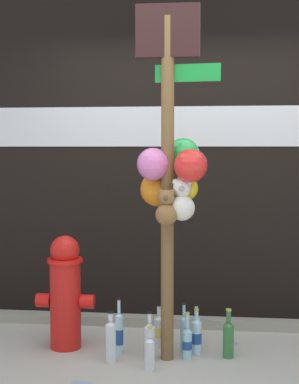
{
  "coord_description": "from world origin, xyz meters",
  "views": [
    {
      "loc": [
        0.24,
        -3.66,
        1.5
      ],
      "look_at": [
        -0.22,
        0.4,
        1.19
      ],
      "focal_mm": 54.75,
      "sensor_mm": 36.0,
      "label": 1
    }
  ],
  "objects_px": {
    "memorial_post": "(171,162)",
    "bottle_4": "(196,336)",
    "fire_hydrant": "(65,291)",
    "bottle_7": "(111,340)",
    "bottle_3": "(184,333)",
    "bottle_9": "(119,333)",
    "bottle_0": "(228,338)",
    "bottle_8": "(196,331)",
    "bottle_5": "(159,331)",
    "bottle_2": "(150,341)",
    "bottle_1": "(150,352)",
    "bottle_6": "(187,342)"
  },
  "relations": [
    {
      "from": "fire_hydrant",
      "to": "bottle_9",
      "type": "height_order",
      "value": "fire_hydrant"
    },
    {
      "from": "bottle_5",
      "to": "bottle_9",
      "type": "distance_m",
      "value": 0.32
    },
    {
      "from": "bottle_5",
      "to": "bottle_9",
      "type": "bearing_deg",
      "value": -148.9
    },
    {
      "from": "bottle_5",
      "to": "bottle_7",
      "type": "height_order",
      "value": "bottle_7"
    },
    {
      "from": "memorial_post",
      "to": "bottle_4",
      "type": "relative_size",
      "value": 7.39
    },
    {
      "from": "bottle_0",
      "to": "bottle_7",
      "type": "bearing_deg",
      "value": -166.48
    },
    {
      "from": "bottle_3",
      "to": "bottle_6",
      "type": "distance_m",
      "value": 0.14
    },
    {
      "from": "bottle_2",
      "to": "bottle_4",
      "type": "height_order",
      "value": "bottle_2"
    },
    {
      "from": "memorial_post",
      "to": "bottle_5",
      "type": "height_order",
      "value": "memorial_post"
    },
    {
      "from": "bottle_0",
      "to": "bottle_8",
      "type": "relative_size",
      "value": 1.06
    },
    {
      "from": "memorial_post",
      "to": "fire_hydrant",
      "type": "relative_size",
      "value": 2.91
    },
    {
      "from": "bottle_0",
      "to": "bottle_4",
      "type": "height_order",
      "value": "bottle_0"
    },
    {
      "from": "bottle_0",
      "to": "bottle_2",
      "type": "bearing_deg",
      "value": -167.94
    },
    {
      "from": "bottle_7",
      "to": "bottle_9",
      "type": "xyz_separation_m",
      "value": [
        0.03,
        0.18,
        -0.01
      ]
    },
    {
      "from": "bottle_0",
      "to": "bottle_9",
      "type": "height_order",
      "value": "bottle_9"
    },
    {
      "from": "bottle_3",
      "to": "bottle_4",
      "type": "height_order",
      "value": "bottle_3"
    },
    {
      "from": "bottle_0",
      "to": "bottle_9",
      "type": "xyz_separation_m",
      "value": [
        -0.79,
        -0.02,
        0.01
      ]
    },
    {
      "from": "fire_hydrant",
      "to": "bottle_4",
      "type": "xyz_separation_m",
      "value": [
        0.98,
        -0.03,
        -0.3
      ]
    },
    {
      "from": "bottle_2",
      "to": "bottle_5",
      "type": "bearing_deg",
      "value": 81.1
    },
    {
      "from": "fire_hydrant",
      "to": "bottle_7",
      "type": "height_order",
      "value": "fire_hydrant"
    },
    {
      "from": "bottle_4",
      "to": "bottle_9",
      "type": "distance_m",
      "value": 0.56
    },
    {
      "from": "bottle_6",
      "to": "bottle_0",
      "type": "bearing_deg",
      "value": 11.36
    },
    {
      "from": "memorial_post",
      "to": "bottle_9",
      "type": "height_order",
      "value": "memorial_post"
    },
    {
      "from": "bottle_2",
      "to": "bottle_1",
      "type": "bearing_deg",
      "value": -82.87
    },
    {
      "from": "bottle_1",
      "to": "bottle_7",
      "type": "height_order",
      "value": "bottle_7"
    },
    {
      "from": "fire_hydrant",
      "to": "bottle_9",
      "type": "relative_size",
      "value": 2.06
    },
    {
      "from": "memorial_post",
      "to": "bottle_6",
      "type": "height_order",
      "value": "memorial_post"
    },
    {
      "from": "bottle_5",
      "to": "bottle_3",
      "type": "bearing_deg",
      "value": -20.18
    },
    {
      "from": "bottle_4",
      "to": "bottle_5",
      "type": "bearing_deg",
      "value": 160.4
    },
    {
      "from": "bottle_4",
      "to": "bottle_8",
      "type": "distance_m",
      "value": 0.13
    },
    {
      "from": "bottle_4",
      "to": "bottle_1",
      "type": "bearing_deg",
      "value": -130.65
    },
    {
      "from": "bottle_3",
      "to": "bottle_7",
      "type": "distance_m",
      "value": 0.57
    },
    {
      "from": "bottle_1",
      "to": "memorial_post",
      "type": "bearing_deg",
      "value": 63.68
    },
    {
      "from": "bottle_3",
      "to": "bottle_7",
      "type": "bearing_deg",
      "value": -151.28
    },
    {
      "from": "bottle_9",
      "to": "bottle_0",
      "type": "bearing_deg",
      "value": 1.56
    },
    {
      "from": "bottle_5",
      "to": "bottle_4",
      "type": "bearing_deg",
      "value": -19.6
    },
    {
      "from": "bottle_0",
      "to": "memorial_post",
      "type": "bearing_deg",
      "value": -171.74
    },
    {
      "from": "bottle_2",
      "to": "bottle_3",
      "type": "xyz_separation_m",
      "value": [
        0.23,
        0.19,
        0.0
      ]
    },
    {
      "from": "bottle_0",
      "to": "bottle_2",
      "type": "distance_m",
      "value": 0.57
    },
    {
      "from": "fire_hydrant",
      "to": "bottle_6",
      "type": "distance_m",
      "value": 0.98
    },
    {
      "from": "memorial_post",
      "to": "bottle_3",
      "type": "relative_size",
      "value": 6.74
    },
    {
      "from": "bottle_3",
      "to": "bottle_1",
      "type": "bearing_deg",
      "value": -118.7
    },
    {
      "from": "memorial_post",
      "to": "bottle_0",
      "type": "relative_size",
      "value": 7.01
    },
    {
      "from": "bottle_0",
      "to": "bottle_8",
      "type": "xyz_separation_m",
      "value": [
        -0.24,
        0.17,
        -0.02
      ]
    },
    {
      "from": "bottle_5",
      "to": "bottle_8",
      "type": "bearing_deg",
      "value": 5.91
    },
    {
      "from": "bottle_2",
      "to": "bottle_6",
      "type": "bearing_deg",
      "value": 12.83
    },
    {
      "from": "bottle_7",
      "to": "bottle_8",
      "type": "xyz_separation_m",
      "value": [
        0.58,
        0.37,
        -0.03
      ]
    },
    {
      "from": "bottle_1",
      "to": "bottle_6",
      "type": "relative_size",
      "value": 0.9
    },
    {
      "from": "fire_hydrant",
      "to": "bottle_1",
      "type": "xyz_separation_m",
      "value": [
        0.68,
        -0.38,
        -0.31
      ]
    },
    {
      "from": "fire_hydrant",
      "to": "bottle_8",
      "type": "distance_m",
      "value": 1.03
    }
  ]
}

